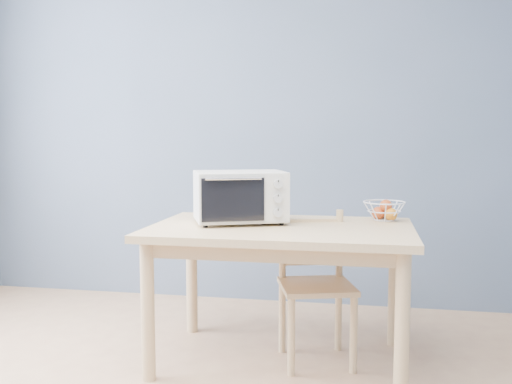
% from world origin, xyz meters
% --- Properties ---
extents(room, '(4.01, 4.51, 2.61)m').
position_xyz_m(room, '(0.00, 0.00, 1.30)').
color(room, tan).
rests_on(room, ground).
extents(dining_table, '(1.40, 0.90, 0.75)m').
position_xyz_m(dining_table, '(0.51, 1.10, 0.65)').
color(dining_table, '#D4B87F').
rests_on(dining_table, ground).
extents(toaster_oven, '(0.58, 0.51, 0.29)m').
position_xyz_m(toaster_oven, '(0.26, 1.16, 0.90)').
color(toaster_oven, silver).
rests_on(toaster_oven, dining_table).
extents(fruit_basket, '(0.25, 0.25, 0.12)m').
position_xyz_m(fruit_basket, '(1.07, 1.41, 0.81)').
color(fruit_basket, white).
rests_on(fruit_basket, dining_table).
extents(dining_chair, '(0.47, 0.47, 0.82)m').
position_xyz_m(dining_chair, '(0.70, 1.16, 0.40)').
color(dining_chair, '#D4B87F').
rests_on(dining_chair, ground).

